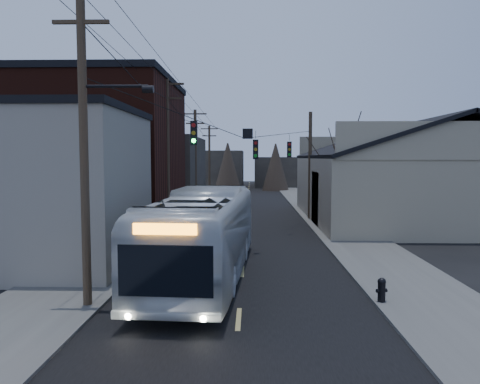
# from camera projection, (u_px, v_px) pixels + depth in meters

# --- Properties ---
(ground) EXTENTS (160.00, 160.00, 0.00)m
(ground) POSITION_uv_depth(u_px,v_px,m) (236.00, 346.00, 12.28)
(ground) COLOR black
(ground) RESTS_ON ground
(road_surface) EXTENTS (9.00, 110.00, 0.02)m
(road_surface) POSITION_uv_depth(u_px,v_px,m) (247.00, 212.00, 42.18)
(road_surface) COLOR black
(road_surface) RESTS_ON ground
(sidewalk_left) EXTENTS (4.00, 110.00, 0.12)m
(sidewalk_left) POSITION_uv_depth(u_px,v_px,m) (175.00, 211.00, 42.34)
(sidewalk_left) COLOR #474744
(sidewalk_left) RESTS_ON ground
(sidewalk_right) EXTENTS (4.00, 110.00, 0.12)m
(sidewalk_right) POSITION_uv_depth(u_px,v_px,m) (319.00, 212.00, 42.02)
(sidewalk_right) COLOR #474744
(sidewalk_right) RESTS_ON ground
(building_clapboard) EXTENTS (8.00, 8.00, 7.00)m
(building_clapboard) POSITION_uv_depth(u_px,v_px,m) (45.00, 189.00, 21.21)
(building_clapboard) COLOR gray
(building_clapboard) RESTS_ON ground
(building_brick) EXTENTS (10.00, 12.00, 10.00)m
(building_brick) POSITION_uv_depth(u_px,v_px,m) (100.00, 157.00, 32.09)
(building_brick) COLOR black
(building_brick) RESTS_ON ground
(building_left_far) EXTENTS (9.00, 14.00, 7.00)m
(building_left_far) POSITION_uv_depth(u_px,v_px,m) (155.00, 171.00, 48.14)
(building_left_far) COLOR #312C27
(building_left_far) RESTS_ON ground
(warehouse) EXTENTS (16.16, 20.60, 7.73)m
(warehouse) POSITION_uv_depth(u_px,v_px,m) (412.00, 186.00, 36.69)
(warehouse) COLOR gray
(warehouse) RESTS_ON ground
(building_far_left) EXTENTS (10.00, 12.00, 6.00)m
(building_far_left) POSITION_uv_depth(u_px,v_px,m) (213.00, 169.00, 77.00)
(building_far_left) COLOR #312C27
(building_far_left) RESTS_ON ground
(building_far_right) EXTENTS (12.00, 14.00, 5.00)m
(building_far_right) POSITION_uv_depth(u_px,v_px,m) (289.00, 171.00, 81.71)
(building_far_right) COLOR #312C27
(building_far_right) RESTS_ON ground
(bare_tree) EXTENTS (0.40, 0.40, 7.20)m
(bare_tree) POSITION_uv_depth(u_px,v_px,m) (341.00, 177.00, 31.79)
(bare_tree) COLOR black
(bare_tree) RESTS_ON ground
(utility_lines) EXTENTS (11.24, 45.28, 10.50)m
(utility_lines) POSITION_uv_depth(u_px,v_px,m) (206.00, 157.00, 36.05)
(utility_lines) COLOR #382B1E
(utility_lines) RESTS_ON ground
(bus) EXTENTS (3.85, 13.15, 3.62)m
(bus) POSITION_uv_depth(u_px,v_px,m) (204.00, 234.00, 19.04)
(bus) COLOR silver
(bus) RESTS_ON ground
(parked_car) EXTENTS (1.83, 4.19, 1.34)m
(parked_car) POSITION_uv_depth(u_px,v_px,m) (218.00, 200.00, 47.20)
(parked_car) COLOR #929498
(parked_car) RESTS_ON ground
(fire_hydrant) EXTENTS (0.39, 0.28, 0.81)m
(fire_hydrant) POSITION_uv_depth(u_px,v_px,m) (382.00, 289.00, 15.64)
(fire_hydrant) COLOR black
(fire_hydrant) RESTS_ON sidewalk_right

